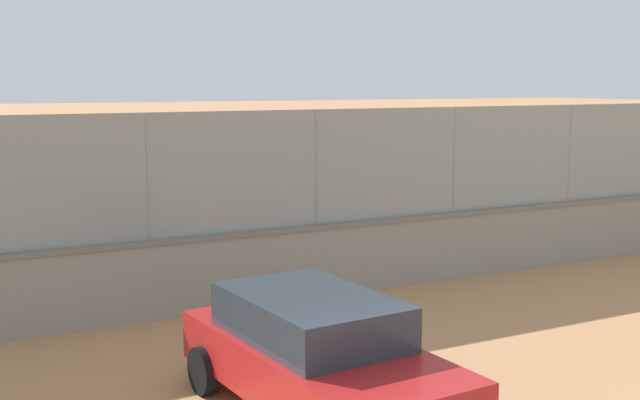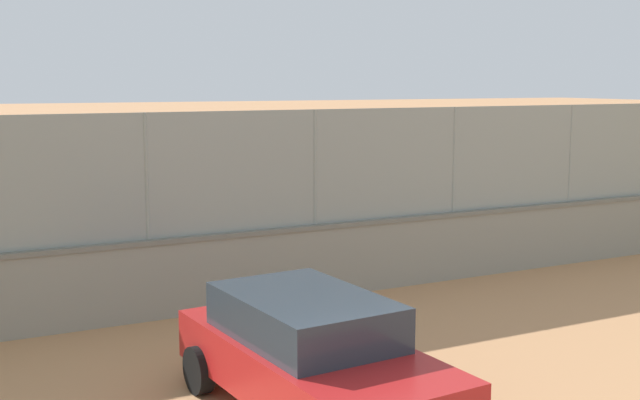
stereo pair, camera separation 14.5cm
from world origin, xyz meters
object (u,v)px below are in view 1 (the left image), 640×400
at_px(player_near_wall_returning, 209,198).
at_px(parked_car_red, 317,354).
at_px(player_baseline_waiting, 435,216).
at_px(courtside_bench, 169,264).
at_px(sports_ball, 242,188).
at_px(spare_ball_by_wall, 176,284).

bearing_deg(player_near_wall_returning, parked_car_red, 78.07).
relative_size(player_baseline_waiting, courtside_bench, 0.94).
xyz_separation_m(sports_ball, courtside_bench, (3.04, 4.14, -0.82)).
xyz_separation_m(courtside_bench, parked_car_red, (0.08, 6.76, 0.31)).
bearing_deg(player_near_wall_returning, player_baseline_waiting, 133.87).
distance_m(player_near_wall_returning, parked_car_red, 11.64).
relative_size(sports_ball, spare_ball_by_wall, 0.65).
height_order(sports_ball, parked_car_red, parked_car_red).
xyz_separation_m(spare_ball_by_wall, courtside_bench, (0.07, -0.16, 0.38)).
bearing_deg(player_near_wall_returning, courtside_bench, 63.30).
bearing_deg(spare_ball_by_wall, player_near_wall_returning, -115.27).
distance_m(sports_ball, spare_ball_by_wall, 5.36).
bearing_deg(spare_ball_by_wall, player_baseline_waiting, -174.81).
xyz_separation_m(player_near_wall_returning, parked_car_red, (2.41, 11.39, -0.22)).
bearing_deg(player_baseline_waiting, player_near_wall_returning, -46.13).
relative_size(sports_ball, parked_car_red, 0.03).
height_order(player_near_wall_returning, courtside_bench, player_near_wall_returning).
bearing_deg(courtside_bench, player_baseline_waiting, -176.27).
relative_size(player_baseline_waiting, parked_car_red, 0.35).
height_order(spare_ball_by_wall, parked_car_red, parked_car_red).
bearing_deg(spare_ball_by_wall, parked_car_red, 88.74).
distance_m(sports_ball, courtside_bench, 5.20).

